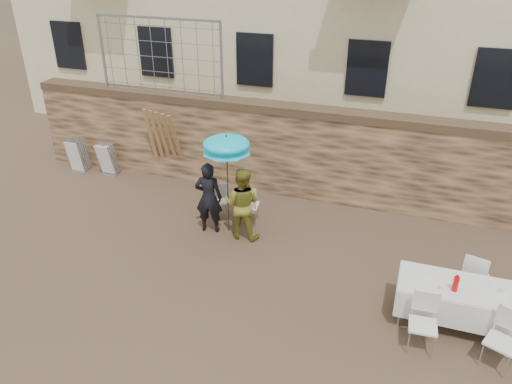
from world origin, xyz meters
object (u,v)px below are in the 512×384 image
(couple_chair_left, at_px, (219,199))
(chair_stack_left, at_px, (82,152))
(umbrella, at_px, (227,147))
(table_chair_back, at_px, (475,276))
(table_chair_front_right, at_px, (502,341))
(banquet_table, at_px, (467,290))
(soda_bottle, at_px, (456,284))
(couple_chair_right, at_px, (249,204))
(chair_stack_right, at_px, (110,157))
(table_chair_front_left, at_px, (423,324))
(woman_dress, at_px, (242,204))
(man_suit, at_px, (209,198))

(couple_chair_left, relative_size, chair_stack_left, 1.04)
(umbrella, distance_m, table_chair_back, 5.15)
(umbrella, relative_size, table_chair_front_right, 2.16)
(banquet_table, xyz_separation_m, soda_bottle, (-0.20, -0.15, 0.17))
(couple_chair_right, relative_size, soda_bottle, 3.69)
(soda_bottle, bearing_deg, table_chair_back, 67.17)
(chair_stack_right, bearing_deg, banquet_table, -20.26)
(couple_chair_left, bearing_deg, umbrella, 97.34)
(umbrella, xyz_separation_m, chair_stack_right, (-4.08, 1.74, -1.50))
(umbrella, distance_m, couple_chair_right, 1.58)
(table_chair_front_left, xyz_separation_m, chair_stack_right, (-8.16, 3.98, -0.02))
(woman_dress, height_order, banquet_table, woman_dress)
(man_suit, distance_m, woman_dress, 0.75)
(table_chair_front_left, bearing_deg, table_chair_back, 59.41)
(woman_dress, height_order, chair_stack_right, woman_dress)
(man_suit, distance_m, chair_stack_right, 4.12)
(man_suit, relative_size, couple_chair_left, 1.66)
(woman_dress, height_order, table_chair_front_left, woman_dress)
(table_chair_back, relative_size, chair_stack_right, 1.04)
(couple_chair_left, xyz_separation_m, couple_chair_right, (0.70, 0.00, 0.00))
(table_chair_front_left, bearing_deg, chair_stack_left, 152.98)
(umbrella, height_order, chair_stack_right, umbrella)
(table_chair_front_right, distance_m, chair_stack_right, 10.08)
(couple_chair_right, height_order, chair_stack_left, couple_chair_right)
(banquet_table, xyz_separation_m, table_chair_front_right, (0.50, -0.75, -0.25))
(umbrella, distance_m, table_chair_front_left, 4.89)
(banquet_table, bearing_deg, soda_bottle, -143.13)
(couple_chair_right, bearing_deg, table_chair_back, 157.99)
(table_chair_front_right, relative_size, table_chair_back, 1.00)
(soda_bottle, height_order, chair_stack_right, soda_bottle)
(banquet_table, bearing_deg, table_chair_back, 75.96)
(couple_chair_right, xyz_separation_m, table_chair_front_right, (4.88, -2.70, 0.00))
(couple_chair_right, distance_m, chair_stack_left, 5.43)
(couple_chair_right, bearing_deg, umbrella, 48.35)
(table_chair_front_left, bearing_deg, banquet_table, 48.05)
(umbrella, height_order, chair_stack_left, umbrella)
(man_suit, xyz_separation_m, banquet_table, (5.08, -1.40, -0.07))
(woman_dress, bearing_deg, chair_stack_right, -23.63)
(banquet_table, height_order, chair_stack_left, chair_stack_left)
(umbrella, bearing_deg, chair_stack_right, 156.93)
(umbrella, bearing_deg, banquet_table, -17.72)
(banquet_table, relative_size, chair_stack_right, 2.28)
(woman_dress, xyz_separation_m, chair_stack_right, (-4.43, 1.84, -0.33))
(umbrella, distance_m, table_chair_front_right, 5.84)
(couple_chair_right, xyz_separation_m, chair_stack_left, (-5.28, 1.29, -0.02))
(table_chair_front_right, bearing_deg, table_chair_back, 123.96)
(couple_chair_left, height_order, soda_bottle, soda_bottle)
(soda_bottle, xyz_separation_m, table_chair_front_left, (-0.40, -0.60, -0.43))
(table_chair_front_left, relative_size, chair_stack_right, 1.04)
(man_suit, height_order, chair_stack_left, man_suit)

